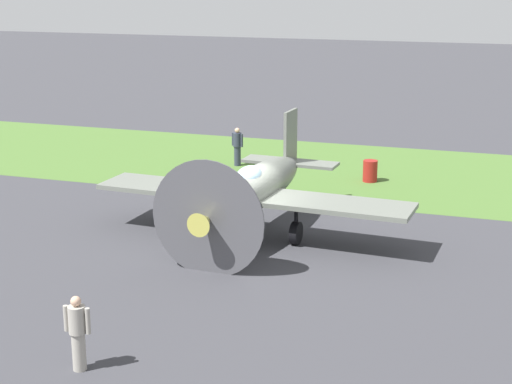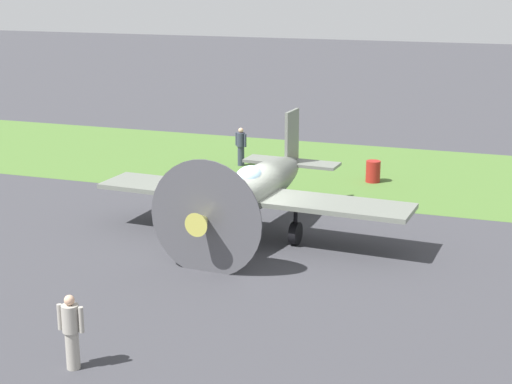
{
  "view_description": "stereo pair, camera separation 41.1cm",
  "coord_description": "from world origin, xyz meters",
  "px_view_note": "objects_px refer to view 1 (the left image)",
  "views": [
    {
      "loc": [
        -7.91,
        23.43,
        8.4
      ],
      "look_at": [
        0.1,
        -0.58,
        1.44
      ],
      "focal_mm": 55.92,
      "sensor_mm": 36.0,
      "label": 1
    },
    {
      "loc": [
        -8.29,
        23.29,
        8.4
      ],
      "look_at": [
        0.1,
        -0.58,
        1.44
      ],
      "focal_mm": 55.92,
      "sensor_mm": 36.0,
      "label": 2
    }
  ],
  "objects_px": {
    "ground_crew_mechanic": "(78,331)",
    "fuel_drum": "(370,171)",
    "ground_crew_chief": "(237,146)",
    "airplane_lead": "(254,189)"
  },
  "relations": [
    {
      "from": "fuel_drum",
      "to": "ground_crew_chief",
      "type": "bearing_deg",
      "value": -8.64
    },
    {
      "from": "fuel_drum",
      "to": "airplane_lead",
      "type": "bearing_deg",
      "value": 74.02
    },
    {
      "from": "ground_crew_mechanic",
      "to": "fuel_drum",
      "type": "bearing_deg",
      "value": -101.78
    },
    {
      "from": "airplane_lead",
      "to": "ground_crew_mechanic",
      "type": "relative_size",
      "value": 6.14
    },
    {
      "from": "ground_crew_mechanic",
      "to": "fuel_drum",
      "type": "distance_m",
      "value": 18.49
    },
    {
      "from": "ground_crew_chief",
      "to": "fuel_drum",
      "type": "height_order",
      "value": "ground_crew_chief"
    },
    {
      "from": "ground_crew_chief",
      "to": "fuel_drum",
      "type": "distance_m",
      "value": 6.29
    },
    {
      "from": "ground_crew_mechanic",
      "to": "fuel_drum",
      "type": "relative_size",
      "value": 1.92
    },
    {
      "from": "airplane_lead",
      "to": "ground_crew_chief",
      "type": "height_order",
      "value": "airplane_lead"
    },
    {
      "from": "ground_crew_mechanic",
      "to": "airplane_lead",
      "type": "bearing_deg",
      "value": -96.17
    }
  ]
}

